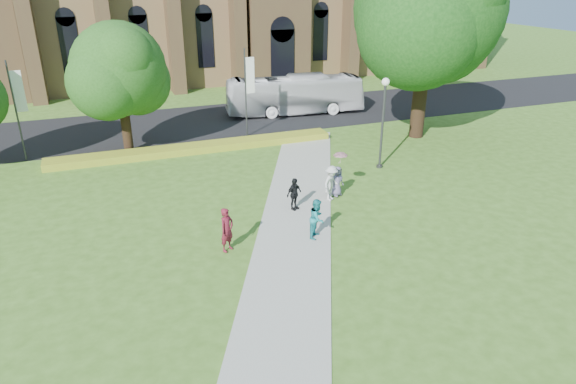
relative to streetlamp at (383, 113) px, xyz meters
name	(u,v)px	position (x,y,z in m)	size (l,w,h in m)	color
ground	(303,239)	(-7.50, -6.50, -3.30)	(160.00, 160.00, 0.00)	#3E631D
road	(204,122)	(-7.50, 13.50, -3.29)	(160.00, 10.00, 0.02)	black
footpath	(295,228)	(-7.50, -5.50, -3.28)	(3.20, 30.00, 0.04)	#B2B2A8
flower_hedge	(196,148)	(-9.50, 6.70, -3.07)	(18.00, 1.40, 0.45)	gold
streetlamp	(383,113)	(0.00, 0.00, 0.00)	(0.44, 0.44, 5.24)	#38383D
large_tree	(429,10)	(5.50, 4.50, 5.07)	(9.60, 9.60, 13.20)	#332114
street_tree_1	(119,69)	(-13.50, 8.00, 1.93)	(5.60, 5.60, 8.05)	#332114
banner_pole_0	(247,88)	(-5.39, 8.70, 0.09)	(0.70, 0.10, 6.00)	#38383D
banner_pole_1	(17,106)	(-19.39, 8.70, 0.09)	(0.70, 0.10, 6.00)	#38383D
tour_coach	(295,95)	(-0.13, 13.28, -1.75)	(2.56, 10.94, 3.05)	silver
pedestrian_0	(227,230)	(-10.81, -6.36, -2.32)	(0.69, 0.45, 1.88)	maroon
pedestrian_1	(317,218)	(-6.91, -6.59, -2.38)	(0.85, 0.66, 1.75)	teal
pedestrian_2	(331,183)	(-4.68, -3.25, -2.36)	(1.16, 0.67, 1.79)	#BCBCBC
pedestrian_3	(294,194)	(-6.81, -3.64, -2.46)	(0.94, 0.39, 1.60)	black
pedestrian_4	(337,181)	(-4.17, -2.88, -2.47)	(0.77, 0.50, 1.57)	slate
parasol	(340,160)	(-3.99, -2.78, -1.38)	(0.70, 0.70, 0.62)	#CE91A1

